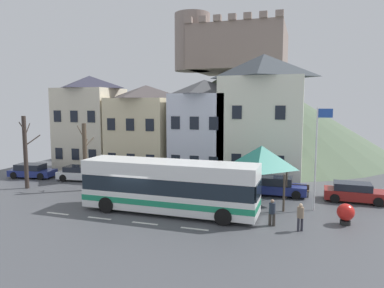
{
  "coord_description": "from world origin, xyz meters",
  "views": [
    {
      "loc": [
        10.07,
        -19.72,
        6.84
      ],
      "look_at": [
        2.66,
        3.51,
        4.06
      ],
      "focal_mm": 33.07,
      "sensor_mm": 36.0,
      "label": 1
    }
  ],
  "objects_px": {
    "townhouse_01": "(147,129)",
    "parked_car_03": "(82,173)",
    "transit_bus": "(169,187)",
    "parked_car_00": "(128,177)",
    "pedestrian_01": "(250,195)",
    "bare_tree_00": "(25,151)",
    "harbour_buoy": "(346,213)",
    "bare_tree_01": "(85,156)",
    "flagpole": "(317,151)",
    "parked_car_02": "(276,186)",
    "townhouse_03": "(263,118)",
    "public_bench": "(298,190)",
    "townhouse_00": "(91,123)",
    "pedestrian_02": "(272,212)",
    "townhouse_02": "(204,129)",
    "parked_car_01": "(32,171)",
    "hilltop_castle": "(239,106)",
    "parked_car_04": "(354,192)",
    "pedestrian_00": "(300,215)",
    "bus_shelter": "(261,157)"
  },
  "relations": [
    {
      "from": "townhouse_01",
      "to": "parked_car_03",
      "type": "distance_m",
      "value": 7.66
    },
    {
      "from": "transit_bus",
      "to": "parked_car_00",
      "type": "bearing_deg",
      "value": 135.14
    },
    {
      "from": "pedestrian_01",
      "to": "bare_tree_00",
      "type": "relative_size",
      "value": 0.27
    },
    {
      "from": "harbour_buoy",
      "to": "transit_bus",
      "type": "bearing_deg",
      "value": -174.64
    },
    {
      "from": "transit_bus",
      "to": "bare_tree_01",
      "type": "height_order",
      "value": "bare_tree_01"
    },
    {
      "from": "flagpole",
      "to": "parked_car_02",
      "type": "bearing_deg",
      "value": 129.94
    },
    {
      "from": "townhouse_03",
      "to": "public_bench",
      "type": "relative_size",
      "value": 6.8
    },
    {
      "from": "pedestrian_01",
      "to": "flagpole",
      "type": "xyz_separation_m",
      "value": [
        4.07,
        0.9,
        2.97
      ]
    },
    {
      "from": "townhouse_00",
      "to": "pedestrian_01",
      "type": "relative_size",
      "value": 6.17
    },
    {
      "from": "townhouse_03",
      "to": "pedestrian_02",
      "type": "relative_size",
      "value": 7.33
    },
    {
      "from": "townhouse_02",
      "to": "pedestrian_02",
      "type": "xyz_separation_m",
      "value": [
        7.38,
        -12.14,
        -3.71
      ]
    },
    {
      "from": "bare_tree_00",
      "to": "parked_car_01",
      "type": "bearing_deg",
      "value": 127.3
    },
    {
      "from": "hilltop_castle",
      "to": "bare_tree_00",
      "type": "height_order",
      "value": "hilltop_castle"
    },
    {
      "from": "parked_car_04",
      "to": "flagpole",
      "type": "height_order",
      "value": "flagpole"
    },
    {
      "from": "flagpole",
      "to": "parked_car_03",
      "type": "bearing_deg",
      "value": 170.85
    },
    {
      "from": "parked_car_02",
      "to": "pedestrian_01",
      "type": "bearing_deg",
      "value": -108.21
    },
    {
      "from": "townhouse_03",
      "to": "hilltop_castle",
      "type": "bearing_deg",
      "value": 106.36
    },
    {
      "from": "townhouse_02",
      "to": "bare_tree_00",
      "type": "bearing_deg",
      "value": -143.7
    },
    {
      "from": "pedestrian_00",
      "to": "flagpole",
      "type": "relative_size",
      "value": 0.23
    },
    {
      "from": "hilltop_castle",
      "to": "bus_shelter",
      "type": "relative_size",
      "value": 10.16
    },
    {
      "from": "townhouse_01",
      "to": "hilltop_castle",
      "type": "height_order",
      "value": "hilltop_castle"
    },
    {
      "from": "townhouse_01",
      "to": "townhouse_03",
      "type": "relative_size",
      "value": 0.78
    },
    {
      "from": "townhouse_03",
      "to": "townhouse_00",
      "type": "bearing_deg",
      "value": -178.54
    },
    {
      "from": "transit_bus",
      "to": "flagpole",
      "type": "height_order",
      "value": "flagpole"
    },
    {
      "from": "townhouse_01",
      "to": "parked_car_00",
      "type": "relative_size",
      "value": 1.96
    },
    {
      "from": "hilltop_castle",
      "to": "parked_car_02",
      "type": "height_order",
      "value": "hilltop_castle"
    },
    {
      "from": "townhouse_00",
      "to": "transit_bus",
      "type": "xyz_separation_m",
      "value": [
        13.01,
        -11.18,
        -3.18
      ]
    },
    {
      "from": "townhouse_00",
      "to": "parked_car_04",
      "type": "height_order",
      "value": "townhouse_00"
    },
    {
      "from": "parked_car_03",
      "to": "flagpole",
      "type": "bearing_deg",
      "value": -16.37
    },
    {
      "from": "townhouse_02",
      "to": "flagpole",
      "type": "relative_size",
      "value": 1.37
    },
    {
      "from": "pedestrian_01",
      "to": "public_bench",
      "type": "xyz_separation_m",
      "value": [
        2.92,
        4.27,
        -0.42
      ]
    },
    {
      "from": "townhouse_00",
      "to": "parked_car_03",
      "type": "bearing_deg",
      "value": -66.75
    },
    {
      "from": "parked_car_04",
      "to": "harbour_buoy",
      "type": "height_order",
      "value": "parked_car_04"
    },
    {
      "from": "townhouse_02",
      "to": "parked_car_01",
      "type": "xyz_separation_m",
      "value": [
        -15.12,
        -5.55,
        -3.9
      ]
    },
    {
      "from": "parked_car_00",
      "to": "bare_tree_00",
      "type": "height_order",
      "value": "bare_tree_00"
    },
    {
      "from": "parked_car_00",
      "to": "parked_car_02",
      "type": "relative_size",
      "value": 1.04
    },
    {
      "from": "bus_shelter",
      "to": "parked_car_01",
      "type": "distance_m",
      "value": 21.57
    },
    {
      "from": "harbour_buoy",
      "to": "pedestrian_00",
      "type": "bearing_deg",
      "value": -142.49
    },
    {
      "from": "bus_shelter",
      "to": "parked_car_03",
      "type": "xyz_separation_m",
      "value": [
        -16.2,
        2.36,
        -2.54
      ]
    },
    {
      "from": "parked_car_03",
      "to": "parked_car_04",
      "type": "height_order",
      "value": "parked_car_04"
    },
    {
      "from": "townhouse_03",
      "to": "parked_car_04",
      "type": "distance_m",
      "value": 10.12
    },
    {
      "from": "hilltop_castle",
      "to": "parked_car_01",
      "type": "bearing_deg",
      "value": -122.69
    },
    {
      "from": "townhouse_03",
      "to": "parked_car_03",
      "type": "bearing_deg",
      "value": -161.52
    },
    {
      "from": "flagpole",
      "to": "pedestrian_00",
      "type": "bearing_deg",
      "value": -101.77
    },
    {
      "from": "townhouse_00",
      "to": "pedestrian_00",
      "type": "relative_size",
      "value": 6.28
    },
    {
      "from": "pedestrian_01",
      "to": "pedestrian_02",
      "type": "distance_m",
      "value": 3.33
    },
    {
      "from": "townhouse_02",
      "to": "parked_car_02",
      "type": "height_order",
      "value": "townhouse_02"
    },
    {
      "from": "parked_car_01",
      "to": "parked_car_04",
      "type": "height_order",
      "value": "parked_car_04"
    },
    {
      "from": "pedestrian_02",
      "to": "pedestrian_01",
      "type": "bearing_deg",
      "value": 120.13
    },
    {
      "from": "parked_car_03",
      "to": "flagpole",
      "type": "distance_m",
      "value": 20.29
    }
  ]
}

